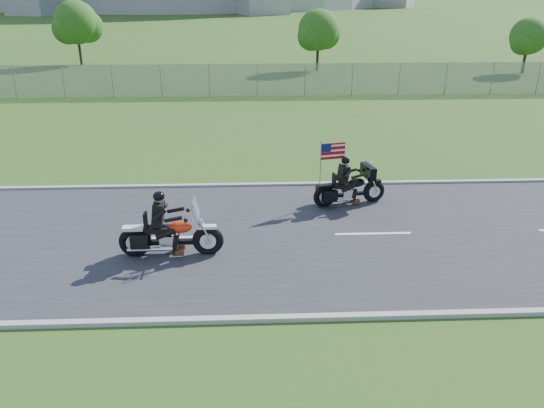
{
  "coord_description": "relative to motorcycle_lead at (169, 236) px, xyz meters",
  "views": [
    {
      "loc": [
        0.51,
        -13.59,
        6.79
      ],
      "look_at": [
        1.08,
        0.0,
        1.02
      ],
      "focal_mm": 35.0,
      "sensor_mm": 36.0,
      "label": 1
    }
  ],
  "objects": [
    {
      "name": "motorcycle_follow",
      "position": [
        5.36,
        3.25,
        -0.02
      ],
      "size": [
        2.45,
        1.04,
        2.06
      ],
      "rotation": [
        0.0,
        0.0,
        0.22
      ],
      "color": "black",
      "rests_on": "ground"
    },
    {
      "name": "tree_fence_far",
      "position": [
        23.71,
        29.03,
        2.06
      ],
      "size": [
        3.08,
        2.87,
        4.2
      ],
      "color": "#382316",
      "rests_on": "ground"
    },
    {
      "name": "fence",
      "position": [
        -3.33,
        21.0,
        0.42
      ],
      "size": [
        60.0,
        0.03,
        2.0
      ],
      "primitive_type": "cube",
      "color": "gray",
      "rests_on": "ground"
    },
    {
      "name": "road",
      "position": [
        1.67,
        1.0,
        -0.56
      ],
      "size": [
        120.0,
        8.0,
        0.04
      ],
      "primitive_type": "cube",
      "color": "#28282B",
      "rests_on": "ground"
    },
    {
      "name": "curb_south",
      "position": [
        1.67,
        -3.05,
        -0.53
      ],
      "size": [
        120.0,
        0.18,
        0.12
      ],
      "primitive_type": "cube",
      "color": "#9E9B93",
      "rests_on": "ground"
    },
    {
      "name": "ground",
      "position": [
        1.67,
        1.0,
        -0.58
      ],
      "size": [
        420.0,
        420.0,
        0.0
      ],
      "primitive_type": "plane",
      "color": "#2B4A17",
      "rests_on": "ground"
    },
    {
      "name": "tree_fence_near",
      "position": [
        7.71,
        31.04,
        2.39
      ],
      "size": [
        3.52,
        3.28,
        4.75
      ],
      "color": "#382316",
      "rests_on": "ground"
    },
    {
      "name": "tree_fence_mid",
      "position": [
        -12.28,
        35.04,
        2.72
      ],
      "size": [
        3.96,
        3.69,
        5.3
      ],
      "color": "#382316",
      "rests_on": "ground"
    },
    {
      "name": "motorcycle_lead",
      "position": [
        0.0,
        0.0,
        0.0
      ],
      "size": [
        2.76,
        0.66,
        1.86
      ],
      "rotation": [
        0.0,
        0.0,
        0.01
      ],
      "color": "black",
      "rests_on": "ground"
    },
    {
      "name": "curb_north",
      "position": [
        1.67,
        5.05,
        -0.53
      ],
      "size": [
        120.0,
        0.18,
        0.12
      ],
      "primitive_type": "cube",
      "color": "#9E9B93",
      "rests_on": "ground"
    }
  ]
}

